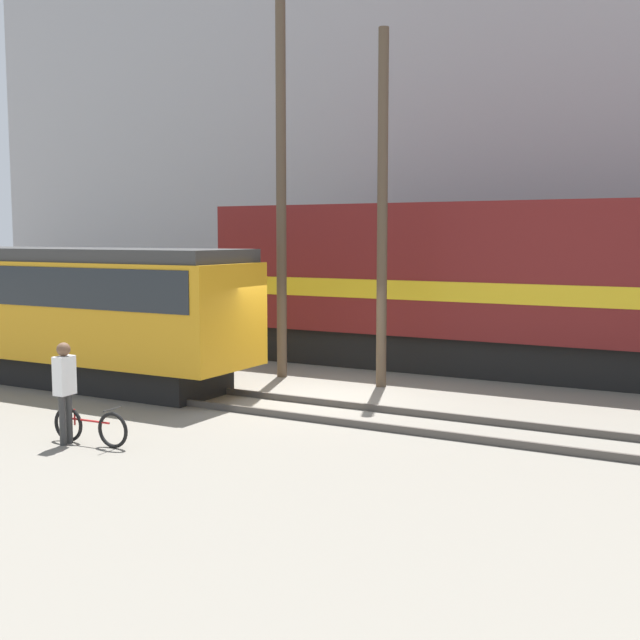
% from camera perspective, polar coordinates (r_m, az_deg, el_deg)
% --- Properties ---
extents(ground_plane, '(120.00, 120.00, 0.00)m').
position_cam_1_polar(ground_plane, '(17.99, -0.26, -5.57)').
color(ground_plane, slate).
extents(track_near, '(60.00, 1.50, 0.14)m').
position_cam_1_polar(track_near, '(16.84, -2.50, -6.13)').
color(track_near, '#47423D').
rests_on(track_near, ground).
extents(track_far, '(60.00, 1.51, 0.14)m').
position_cam_1_polar(track_far, '(22.62, 6.26, -3.02)').
color(track_far, '#47423D').
rests_on(track_far, ground).
extents(building_backdrop, '(46.52, 6.00, 15.80)m').
position_cam_1_polar(building_backdrop, '(31.36, 13.16, 13.73)').
color(building_backdrop, '#99999E').
rests_on(building_backdrop, ground).
extents(freight_locomotive, '(18.00, 3.04, 5.05)m').
position_cam_1_polar(freight_locomotive, '(21.22, 15.71, 2.40)').
color(freight_locomotive, black).
rests_on(freight_locomotive, ground).
extents(streetcar, '(12.69, 2.54, 3.31)m').
position_cam_1_polar(streetcar, '(21.49, -20.03, 1.08)').
color(streetcar, black).
rests_on(streetcar, ground).
extents(bicycle, '(1.62, 0.44, 0.69)m').
position_cam_1_polar(bicycle, '(14.55, -16.02, -7.31)').
color(bicycle, black).
rests_on(bicycle, ground).
extents(person, '(0.24, 0.37, 1.79)m').
position_cam_1_polar(person, '(14.56, -17.71, -4.23)').
color(person, '#333333').
rests_on(person, ground).
extents(utility_pole_left, '(0.25, 0.25, 9.55)m').
position_cam_1_polar(utility_pole_left, '(20.40, -2.78, 9.29)').
color(utility_pole_left, '#4C3D2D').
rests_on(utility_pole_left, ground).
extents(utility_pole_center, '(0.25, 0.25, 8.38)m').
position_cam_1_polar(utility_pole_center, '(19.06, 4.46, 7.74)').
color(utility_pole_center, '#4C3D2D').
rests_on(utility_pole_center, ground).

